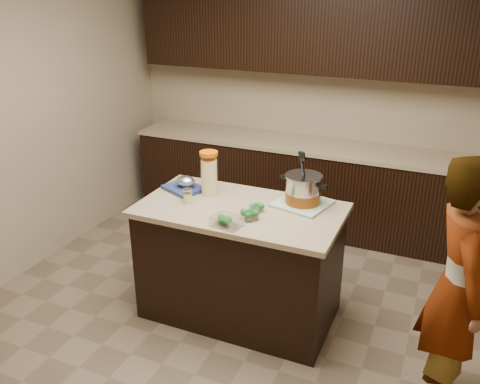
# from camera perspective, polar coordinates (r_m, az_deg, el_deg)

# --- Properties ---
(ground_plane) EXTENTS (4.00, 4.00, 0.00)m
(ground_plane) POSITION_cam_1_polar(r_m,az_deg,el_deg) (4.09, -0.00, -13.30)
(ground_plane) COLOR brown
(ground_plane) RESTS_ON ground
(room_shell) EXTENTS (4.04, 4.04, 2.72)m
(room_shell) POSITION_cam_1_polar(r_m,az_deg,el_deg) (3.38, -0.00, 10.93)
(room_shell) COLOR tan
(room_shell) RESTS_ON ground
(back_cabinets) EXTENTS (3.60, 0.63, 2.33)m
(back_cabinets) POSITION_cam_1_polar(r_m,az_deg,el_deg) (5.16, 7.77, 6.03)
(back_cabinets) COLOR black
(back_cabinets) RESTS_ON ground
(island) EXTENTS (1.46, 0.81, 0.90)m
(island) POSITION_cam_1_polar(r_m,az_deg,el_deg) (3.84, -0.00, -7.83)
(island) COLOR black
(island) RESTS_ON ground
(dish_towel) EXTENTS (0.43, 0.43, 0.02)m
(dish_towel) POSITION_cam_1_polar(r_m,az_deg,el_deg) (3.70, 7.02, -1.28)
(dish_towel) COLOR #588459
(dish_towel) RESTS_ON island
(stock_pot) EXTENTS (0.37, 0.32, 0.38)m
(stock_pot) POSITION_cam_1_polar(r_m,az_deg,el_deg) (3.66, 7.09, 0.13)
(stock_pot) COLOR #B7B7BC
(stock_pot) RESTS_ON dish_towel
(lemonade_pitcher) EXTENTS (0.15, 0.15, 0.33)m
(lemonade_pitcher) POSITION_cam_1_polar(r_m,az_deg,el_deg) (3.81, -3.49, 1.94)
(lemonade_pitcher) COLOR #E5D78C
(lemonade_pitcher) RESTS_ON island
(mason_jar) EXTENTS (0.08, 0.08, 0.12)m
(mason_jar) POSITION_cam_1_polar(r_m,az_deg,el_deg) (3.71, -5.90, -0.47)
(mason_jar) COLOR #E5D78C
(mason_jar) RESTS_ON island
(broccoli_tub_left) EXTENTS (0.12, 0.12, 0.05)m
(broccoli_tub_left) POSITION_cam_1_polar(r_m,az_deg,el_deg) (3.57, 1.91, -1.80)
(broccoli_tub_left) COLOR silver
(broccoli_tub_left) RESTS_ON island
(broccoli_tub_right) EXTENTS (0.15, 0.15, 0.06)m
(broccoli_tub_right) POSITION_cam_1_polar(r_m,az_deg,el_deg) (3.45, 1.07, -2.59)
(broccoli_tub_right) COLOR silver
(broccoli_tub_right) RESTS_ON island
(broccoli_tub_rect) EXTENTS (0.21, 0.17, 0.07)m
(broccoli_tub_rect) POSITION_cam_1_polar(r_m,az_deg,el_deg) (3.36, -1.49, -3.35)
(broccoli_tub_rect) COLOR silver
(broccoli_tub_rect) RESTS_ON island
(blue_tray) EXTENTS (0.36, 0.33, 0.11)m
(blue_tray) POSITION_cam_1_polar(r_m,az_deg,el_deg) (3.94, -6.24, 0.73)
(blue_tray) COLOR navy
(blue_tray) RESTS_ON island
(person) EXTENTS (0.52, 0.66, 1.58)m
(person) POSITION_cam_1_polar(r_m,az_deg,el_deg) (3.17, 23.28, -9.90)
(person) COLOR gray
(person) RESTS_ON ground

